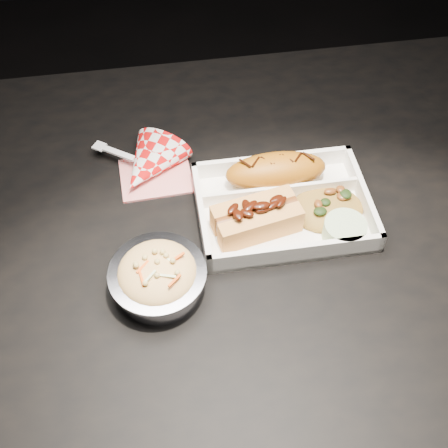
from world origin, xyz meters
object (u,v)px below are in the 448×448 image
Objects in this scene: food_tray at (282,209)px; napkin_fork at (148,166)px; hotdog at (257,217)px; foil_coleslaw_cup at (158,276)px; fried_pastry at (276,171)px; dining_table at (260,255)px.

food_tray is 0.22m from napkin_fork.
food_tray is at bearing 19.42° from hotdog.
napkin_fork is at bearing 149.71° from food_tray.
foil_coleslaw_cup is at bearing -55.64° from napkin_fork.
foil_coleslaw_cup is 0.22m from napkin_fork.
fried_pastry is 0.20m from napkin_fork.
dining_table is 0.14m from fried_pastry.
dining_table is 0.23m from napkin_fork.
foil_coleslaw_cup is at bearing -150.21° from dining_table.
foil_coleslaw_cup reaches higher than fried_pastry.
napkin_fork is (-0.15, 0.14, -0.02)m from hotdog.
napkin_fork is at bearing 163.24° from fried_pastry.
hotdog reaches higher than dining_table.
fried_pastry is 0.97× the size of napkin_fork.
napkin_fork is (-0.16, 0.12, 0.11)m from dining_table.
fried_pastry is (0.00, 0.06, 0.02)m from food_tray.
hotdog reaches higher than food_tray.
hotdog is 0.17m from foil_coleslaw_cup.
dining_table is 0.13m from hotdog.
dining_table is 9.27× the size of foil_coleslaw_cup.
foil_coleslaw_cup is (-0.15, -0.08, -0.00)m from hotdog.
fried_pastry is at bearing 64.99° from dining_table.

